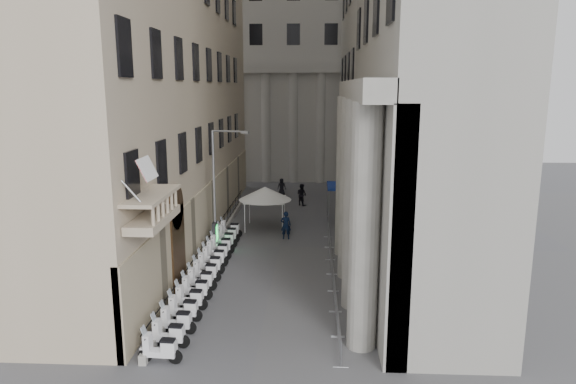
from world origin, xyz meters
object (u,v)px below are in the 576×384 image
street_lamp (218,180)px  info_kiosk (215,236)px  security_tent (265,194)px  pedestrian_a (286,225)px  scooter_0 (161,363)px  pedestrian_b (302,195)px

street_lamp → info_kiosk: bearing=-138.2°
security_tent → pedestrian_a: size_ratio=1.98×
scooter_0 → security_tent: (2.28, 19.56, 2.68)m
scooter_0 → pedestrian_a: 17.31m
street_lamp → info_kiosk: (-0.28, -0.14, -3.74)m
scooter_0 → pedestrian_b: size_ratio=0.76×
pedestrian_b → info_kiosk: bearing=108.8°
info_kiosk → pedestrian_b: bearing=64.1°
scooter_0 → pedestrian_b: 27.77m
street_lamp → pedestrian_a: size_ratio=3.94×
pedestrian_a → info_kiosk: bearing=30.7°
street_lamp → pedestrian_b: street_lamp is taller
scooter_0 → street_lamp: size_ratio=0.19×
info_kiosk → pedestrian_a: 5.25m
street_lamp → info_kiosk: 3.75m
scooter_0 → security_tent: 19.87m
scooter_0 → info_kiosk: size_ratio=0.81×
pedestrian_b → pedestrian_a: bearing=126.4°
security_tent → pedestrian_b: (2.59, 7.76, -1.69)m
pedestrian_a → security_tent: bearing=-57.9°
security_tent → street_lamp: street_lamp is taller
street_lamp → info_kiosk: size_ratio=4.25×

